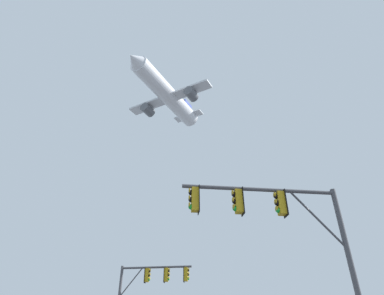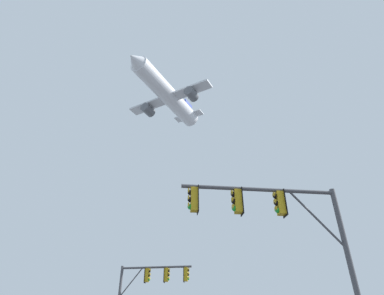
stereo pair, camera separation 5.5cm
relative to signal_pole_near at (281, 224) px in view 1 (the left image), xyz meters
name	(u,v)px [view 1 (the left image)]	position (x,y,z in m)	size (l,w,h in m)	color
signal_pole_near	(281,224)	(0.00, 0.00, 0.00)	(6.12, 0.71, 6.54)	#4C4C51
signal_pole_far	(148,286)	(-5.78, 12.91, -0.47)	(5.15, 1.14, 5.95)	#4C4C51
airplane	(167,95)	(-6.17, 31.61, 32.83)	(14.72, 19.07, 5.68)	white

